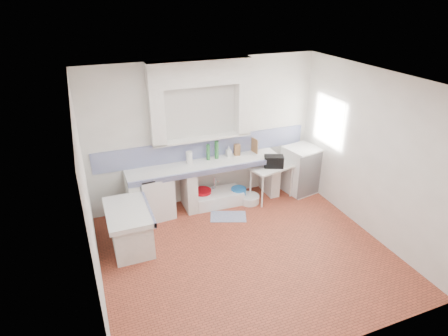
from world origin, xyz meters
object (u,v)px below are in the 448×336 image
object	(u,v)px
stove	(156,196)
fridge	(301,169)
side_table	(271,182)
sink	(218,198)

from	to	relation	value
stove	fridge	xyz separation A→B (m)	(3.04, -0.15, 0.07)
stove	side_table	world-z (taller)	stove
stove	sink	distance (m)	1.27
stove	side_table	bearing A→B (deg)	-9.30
sink	side_table	bearing A→B (deg)	-7.86
stove	sink	xyz separation A→B (m)	(1.23, -0.02, -0.31)
sink	fridge	distance (m)	1.86
fridge	sink	bearing A→B (deg)	165.34
stove	fridge	size ratio (longest dim) A/B	0.86
side_table	fridge	xyz separation A→B (m)	(0.73, 0.06, 0.13)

